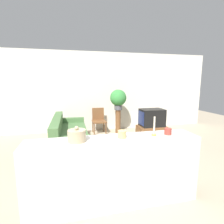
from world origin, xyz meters
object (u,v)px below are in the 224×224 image
Objects in this scene: potted_plant at (118,98)px; decorative_bowl at (77,136)px; couch at (69,137)px; wooden_chair at (99,119)px; television at (152,118)px.

potted_plant reaches higher than decorative_bowl.
couch is 3.15× the size of potted_plant.
decorative_bowl is (-0.82, -3.46, 0.56)m from wooden_chair.
television is 1.75m from wooden_chair.
decorative_bowl reaches higher than television.
decorative_bowl reaches higher than couch.
television reaches higher than wooden_chair.
potted_plant reaches higher than television.
couch is at bearing -177.18° from television.
television is 1.04× the size of potted_plant.
television reaches higher than couch.
decorative_bowl is (-1.44, -3.28, -0.14)m from potted_plant.
wooden_chair is (0.96, 1.13, 0.17)m from couch.
decorative_bowl is (0.14, -2.33, 0.74)m from couch.
television is at bearing -35.76° from wooden_chair.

